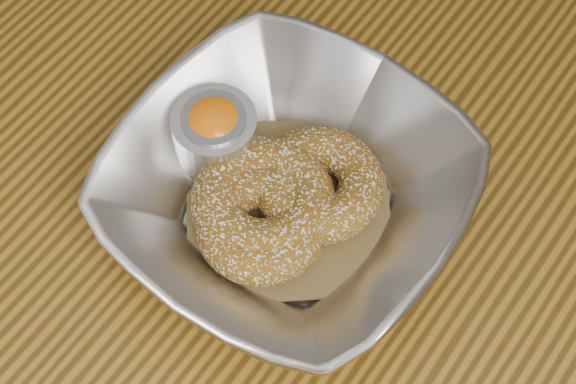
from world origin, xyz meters
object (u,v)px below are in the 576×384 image
Objects in this scene: donut_front at (261,224)px; serving_bowl at (288,192)px; donut_back at (319,184)px; table at (235,153)px; donut_extra at (263,202)px; ramekin at (216,134)px.

serving_bowl is at bearing 87.23° from donut_front.
donut_back is (0.01, 0.02, -0.00)m from serving_bowl.
donut_back and donut_front have the same top height.
table is 0.17m from donut_extra.
table is 0.17m from serving_bowl.
serving_bowl reaches higher than table.
table is at bearing 138.16° from donut_front.
ramekin is at bearing -58.26° from table.
serving_bowl is (0.10, -0.06, 0.13)m from table.
donut_back reaches higher than table.
donut_extra is 0.06m from ramekin.
donut_extra reaches higher than donut_back.
donut_extra is (-0.01, -0.02, -0.00)m from serving_bowl.
serving_bowl is 0.02m from donut_extra.
table is at bearing 149.31° from serving_bowl.
donut_extra is (0.09, -0.08, 0.13)m from table.
donut_back is 0.91× the size of donut_extra.
table is 11.86× the size of donut_extra.
donut_front is 0.08m from ramekin.
table is 13.15× the size of donut_front.
donut_front is 0.90× the size of donut_extra.
donut_back is 0.08m from ramekin.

